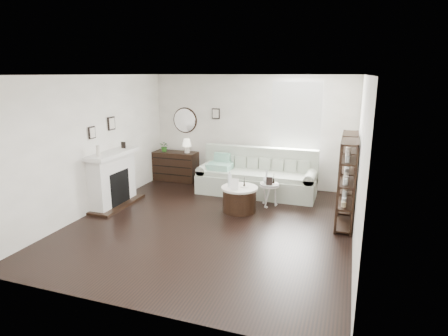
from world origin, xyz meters
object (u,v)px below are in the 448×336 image
at_px(sofa, 257,179).
at_px(dresser, 176,166).
at_px(pedestal_table, 269,186).
at_px(drum_table, 239,199).

height_order(sofa, dresser, sofa).
bearing_deg(sofa, pedestal_table, -59.70).
bearing_deg(dresser, pedestal_table, -23.16).
distance_m(sofa, drum_table, 1.27).
bearing_deg(sofa, drum_table, -92.13).
bearing_deg(drum_table, sofa, 87.87).
relative_size(sofa, dresser, 2.38).
bearing_deg(sofa, dresser, 170.36).
height_order(sofa, pedestal_table, sofa).
distance_m(sofa, dresser, 2.31).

